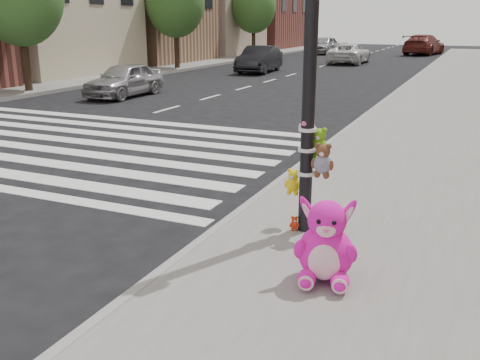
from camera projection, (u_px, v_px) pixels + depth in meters
The scene contains 15 objects.
ground at pixel (46, 259), 6.31m from camera, with size 120.00×120.00×0.00m, color black.
sidewalk_far at pixel (122, 70), 29.05m from camera, with size 6.00×80.00×0.14m, color slate.
curb_edge at pixel (359, 122), 14.42m from camera, with size 0.12×80.00×0.15m, color gray.
crosswalk at pixel (59, 139), 12.61m from camera, with size 11.00×6.00×0.01m, color silver, non-canonical shape.
bld_far_e at pixel (265, 0), 51.28m from camera, with size 6.00×10.00×9.00m, color brown.
signal_pole at pixel (311, 100), 6.35m from camera, with size 0.68×0.50×4.00m.
tree_far_b at pixel (175, 2), 28.87m from camera, with size 3.20×3.20×5.44m.
tree_far_c at pixel (254, 6), 38.48m from camera, with size 3.20×3.20×5.44m.
pink_bunny at pixel (326, 246), 5.40m from camera, with size 0.67×0.75×0.90m.
red_teddy at pixel (294, 223), 6.76m from camera, with size 0.13×0.09×0.19m, color red, non-canonical shape.
car_silver_far at pixel (124, 80), 19.46m from camera, with size 1.44×3.59×1.22m, color #A8A7AC.
car_dark_far at pixel (259, 59), 28.41m from camera, with size 1.46×4.19×1.38m, color black.
car_white_near at pixel (349, 54), 34.19m from camera, with size 2.07×4.49×1.25m, color silver.
car_maroon_near at pixel (424, 45), 42.81m from camera, with size 2.22×5.47×1.59m, color maroon.
car_silver_deep at pixel (324, 45), 43.72m from camera, with size 1.68×4.19×1.43m, color #9D9EA1.
Camera 1 is at (4.45, -4.33, 2.71)m, focal length 40.00 mm.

